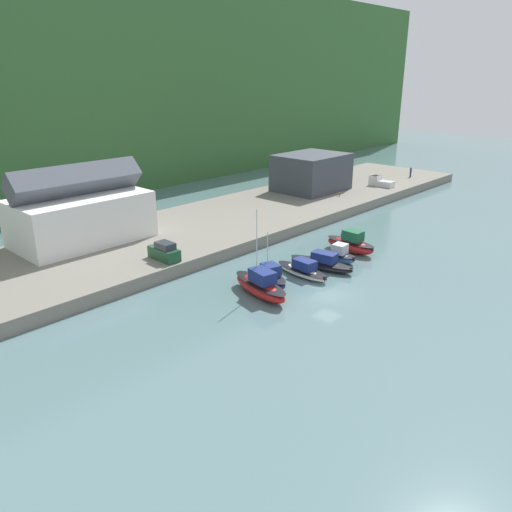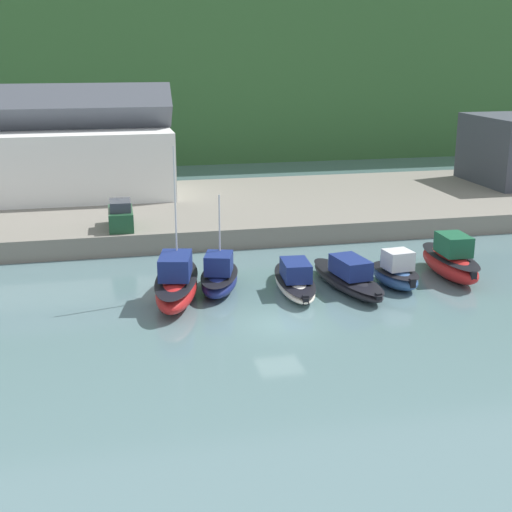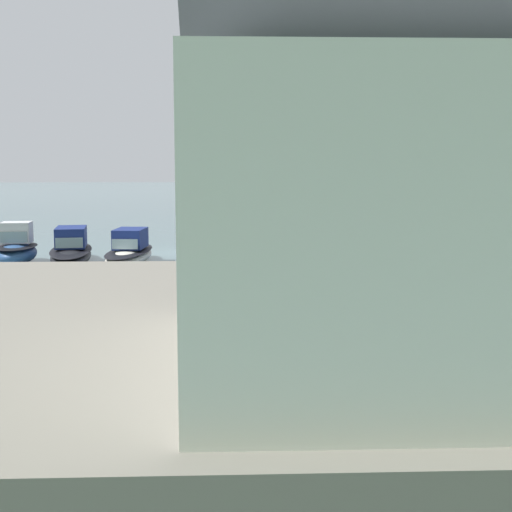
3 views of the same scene
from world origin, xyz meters
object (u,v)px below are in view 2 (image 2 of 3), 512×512
(moored_boat_0, at_px, (177,283))
(moored_boat_1, at_px, (219,277))
(parked_car_0, at_px, (121,216))
(moored_boat_3, at_px, (348,277))
(moored_boat_5, at_px, (450,261))
(moored_boat_2, at_px, (295,280))
(moored_boat_4, at_px, (396,273))

(moored_boat_0, bearing_deg, moored_boat_1, 35.53)
(moored_boat_1, distance_m, parked_car_0, 12.91)
(moored_boat_3, distance_m, moored_boat_5, 7.54)
(moored_boat_2, xyz_separation_m, moored_boat_4, (6.56, -0.49, 0.16))
(moored_boat_0, distance_m, moored_boat_1, 3.07)
(moored_boat_2, relative_size, moored_boat_5, 1.05)
(moored_boat_0, relative_size, moored_boat_3, 1.07)
(moored_boat_3, xyz_separation_m, moored_boat_4, (3.17, -0.20, 0.13))
(moored_boat_1, relative_size, moored_boat_5, 0.86)
(moored_boat_0, xyz_separation_m, moored_boat_3, (10.82, -0.11, -0.38))
(moored_boat_1, height_order, parked_car_0, moored_boat_1)
(moored_boat_4, bearing_deg, moored_boat_2, 169.79)
(moored_boat_3, height_order, parked_car_0, parked_car_0)
(moored_boat_0, xyz_separation_m, moored_boat_5, (18.30, 0.72, -0.01))
(moored_boat_5, xyz_separation_m, parked_car_0, (-21.02, 12.06, 1.39))
(moored_boat_1, height_order, moored_boat_3, moored_boat_1)
(moored_boat_5, height_order, parked_car_0, parked_car_0)
(moored_boat_3, bearing_deg, moored_boat_5, -1.82)
(moored_boat_4, bearing_deg, moored_boat_3, 170.37)
(moored_boat_3, relative_size, parked_car_0, 2.04)
(moored_boat_0, xyz_separation_m, moored_boat_4, (13.98, -0.32, -0.25))
(moored_boat_0, xyz_separation_m, moored_boat_1, (2.82, 1.22, -0.20))
(moored_boat_5, relative_size, parked_car_0, 1.71)
(moored_boat_1, distance_m, moored_boat_3, 8.11)
(moored_boat_4, xyz_separation_m, moored_boat_5, (4.32, 1.03, 0.24))
(moored_boat_1, bearing_deg, moored_boat_5, 14.73)
(moored_boat_0, distance_m, parked_car_0, 13.13)
(moored_boat_0, bearing_deg, moored_boat_2, 13.48)
(parked_car_0, bearing_deg, moored_boat_3, -42.34)
(moored_boat_1, xyz_separation_m, moored_boat_5, (15.49, -0.50, 0.19))
(moored_boat_2, relative_size, moored_boat_4, 1.62)
(moored_boat_1, distance_m, moored_boat_2, 4.73)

